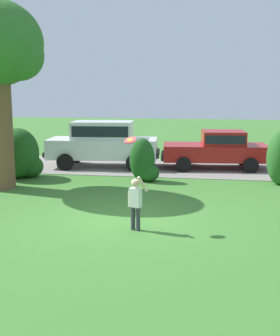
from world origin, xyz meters
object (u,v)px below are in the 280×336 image
object	(u,v)px
child_thrower	(136,200)
parked_sedan	(217,148)
frisbee	(130,140)
parked_suv	(103,142)

from	to	relation	value
child_thrower	parked_sedan	bearing A→B (deg)	77.38
parked_sedan	frisbee	size ratio (longest dim) A/B	15.28
parked_suv	frisbee	bearing A→B (deg)	-71.52
parked_sedan	parked_suv	size ratio (longest dim) A/B	0.94
parked_suv	child_thrower	bearing A→B (deg)	-71.01
parked_sedan	parked_suv	distance (m)	4.75
child_thrower	frisbee	bearing A→B (deg)	122.76
parked_sedan	frisbee	xyz separation A→B (m)	(-2.08, -8.30, 1.20)
parked_suv	frisbee	world-z (taller)	frisbee
parked_sedan	parked_suv	bearing A→B (deg)	-175.19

